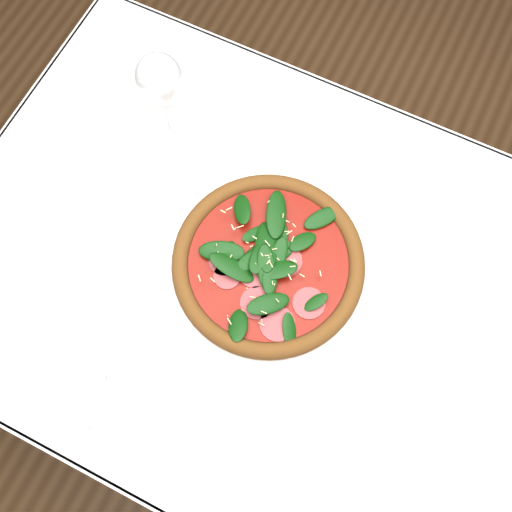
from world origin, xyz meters
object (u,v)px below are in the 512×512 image
at_px(pizza, 268,262).
at_px(plate, 268,266).
at_px(wine_glass, 160,83).
at_px(napkin, 100,406).

bearing_deg(pizza, plate, -14.04).
bearing_deg(plate, wine_glass, 149.30).
relative_size(wine_glass, napkin, 1.51).
relative_size(plate, wine_glass, 1.88).
xyz_separation_m(pizza, wine_glass, (-0.28, 0.16, 0.11)).
relative_size(pizza, wine_glass, 1.73).
bearing_deg(napkin, plate, 66.99).
height_order(plate, wine_glass, wine_glass).
height_order(pizza, napkin, pizza).
bearing_deg(wine_glass, napkin, -74.04).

